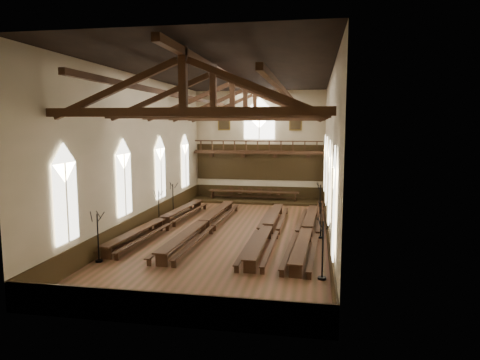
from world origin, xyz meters
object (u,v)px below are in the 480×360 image
(refectory_row_a, at_px, (163,221))
(candelabrum_right_near, at_px, (322,261))
(refectory_row_b, at_px, (203,224))
(high_table, at_px, (253,192))
(dais, at_px, (253,200))
(candelabrum_right_mid, at_px, (321,227))
(refectory_row_d, at_px, (307,230))
(candelabrum_left_far, at_px, (173,205))
(candelabrum_right_far, at_px, (320,209))
(candelabrum_left_near, at_px, (98,247))
(candelabrum_left_mid, at_px, (159,214))
(refectory_row_c, at_px, (268,228))

(refectory_row_a, height_order, candelabrum_right_near, candelabrum_right_near)
(refectory_row_b, bearing_deg, high_table, 82.10)
(dais, xyz_separation_m, candelabrum_right_mid, (5.87, -11.70, 0.61))
(candelabrum_right_near, bearing_deg, dais, 107.26)
(refectory_row_d, height_order, high_table, high_table)
(refectory_row_a, relative_size, high_table, 1.75)
(refectory_row_a, distance_m, candelabrum_left_far, 4.31)
(refectory_row_d, bearing_deg, candelabrum_left_far, 152.81)
(candelabrum_left_far, bearing_deg, refectory_row_a, -80.54)
(candelabrum_right_far, bearing_deg, candelabrum_left_far, -178.78)
(dais, relative_size, candelabrum_left_far, 4.47)
(candelabrum_left_near, height_order, candelabrum_right_near, candelabrum_right_near)
(high_table, bearing_deg, candelabrum_right_near, -72.74)
(refectory_row_a, height_order, refectory_row_b, refectory_row_b)
(refectory_row_d, relative_size, high_table, 1.75)
(refectory_row_b, distance_m, candelabrum_left_mid, 4.01)
(refectory_row_d, xyz_separation_m, high_table, (-5.06, 12.10, 0.30))
(refectory_row_a, xyz_separation_m, candelabrum_left_far, (-0.71, 4.25, 0.23))
(candelabrum_left_mid, height_order, candelabrum_right_far, candelabrum_right_far)
(refectory_row_d, xyz_separation_m, candelabrum_left_far, (-10.29, 5.29, 0.23))
(refectory_row_d, bearing_deg, candelabrum_left_mid, 167.65)
(refectory_row_a, xyz_separation_m, high_table, (4.53, 11.06, 0.30))
(refectory_row_a, xyz_separation_m, candelabrum_right_mid, (10.39, -0.64, 0.17))
(refectory_row_b, xyz_separation_m, candelabrum_left_near, (-3.63, -6.81, 0.23))
(candelabrum_left_near, bearing_deg, candelabrum_right_far, 46.68)
(refectory_row_a, relative_size, candelabrum_left_far, 5.65)
(refectory_row_a, relative_size, dais, 1.26)
(dais, xyz_separation_m, candelabrum_left_mid, (-5.23, -9.85, 0.63))
(candelabrum_right_mid, bearing_deg, candelabrum_right_far, 90.00)
(candelabrum_right_far, bearing_deg, dais, 131.73)
(refectory_row_d, distance_m, candelabrum_right_near, 6.84)
(candelabrum_left_mid, distance_m, candelabrum_right_near, 14.32)
(candelabrum_left_near, xyz_separation_m, candelabrum_right_near, (11.10, -0.54, 0.06))
(refectory_row_b, bearing_deg, refectory_row_c, -4.42)
(refectory_row_b, bearing_deg, candelabrum_right_far, 33.58)
(candelabrum_left_mid, bearing_deg, dais, 62.01)
(candelabrum_right_near, height_order, candelabrum_right_far, candelabrum_right_near)
(refectory_row_a, xyz_separation_m, candelabrum_right_near, (10.39, -7.83, 0.32))
(dais, bearing_deg, refectory_row_b, -97.90)
(refectory_row_a, distance_m, refectory_row_c, 7.20)
(refectory_row_b, height_order, refectory_row_c, refectory_row_b)
(refectory_row_a, relative_size, candelabrum_left_near, 5.49)
(refectory_row_c, distance_m, candelabrum_right_far, 6.21)
(refectory_row_b, distance_m, candelabrum_left_far, 5.96)
(refectory_row_c, distance_m, candelabrum_right_near, 7.75)
(refectory_row_a, distance_m, high_table, 11.95)
(refectory_row_b, relative_size, candelabrum_left_far, 5.75)
(candelabrum_left_far, bearing_deg, refectory_row_d, -27.19)
(refectory_row_c, bearing_deg, dais, 102.48)
(refectory_row_b, height_order, candelabrum_left_mid, candelabrum_left_mid)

